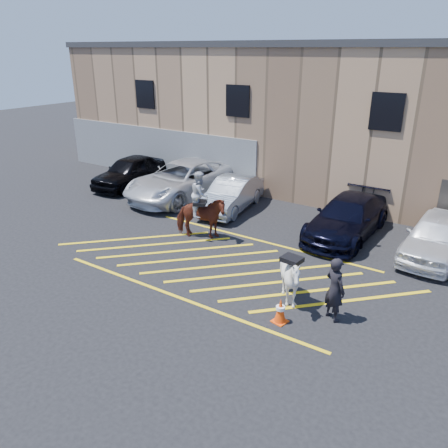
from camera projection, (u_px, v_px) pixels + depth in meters
The scene contains 12 objects.
ground at pixel (229, 262), 15.29m from camera, with size 90.00×90.00×0.00m, color black.
car_black_suv at pixel (130, 171), 23.46m from camera, with size 1.91×4.75×1.62m, color black.
car_white_pickup at pixel (183, 180), 21.67m from camera, with size 2.94×6.37×1.77m, color silver.
car_silver_sedan at pixel (231, 194), 20.01m from camera, with size 1.55×4.45×1.47m, color #9DA3AB.
car_blue_suv at pixel (348, 217), 17.22m from camera, with size 2.15×5.29×1.53m, color black.
car_white_suv at pixel (436, 236), 15.45m from camera, with size 1.83×4.55×1.55m, color white.
handler at pixel (335, 289), 11.77m from camera, with size 0.68×0.44×1.86m, color black.
warehouse at pixel (351, 115), 23.22m from camera, with size 32.42×10.20×7.30m.
hatching_zone at pixel (225, 265), 15.05m from camera, with size 12.60×5.12×0.01m.
mounted_bay at pixel (200, 212), 16.86m from camera, with size 2.24×1.66×2.69m.
saddled_white at pixel (291, 279), 12.55m from camera, with size 1.47×1.61×1.61m.
traffic_cone at pixel (280, 310), 11.83m from camera, with size 0.45×0.45×0.73m.
Camera 1 is at (7.34, -11.54, 6.97)m, focal length 35.00 mm.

